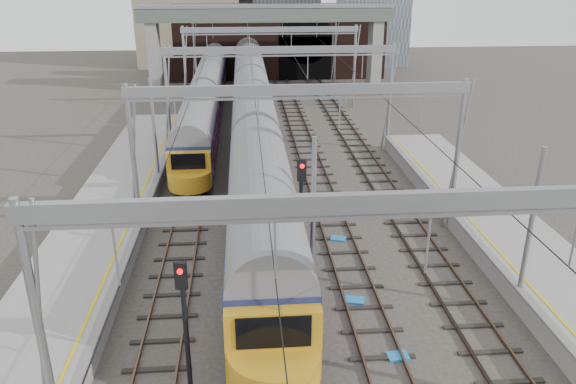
{
  "coord_description": "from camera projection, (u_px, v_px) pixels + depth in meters",
  "views": [
    {
      "loc": [
        -2.69,
        -18.74,
        13.08
      ],
      "look_at": [
        -0.57,
        7.76,
        2.4
      ],
      "focal_mm": 35.0,
      "sensor_mm": 36.0,
      "label": 1
    }
  ],
  "objects": [
    {
      "name": "equip_cover_a",
      "position": [
        398.0,
        356.0,
        20.22
      ],
      "size": [
        0.79,
        0.59,
        0.09
      ],
      "primitive_type": "cube",
      "rotation": [
        0.0,
        0.0,
        0.07
      ],
      "color": "blue",
      "rests_on": "ground"
    },
    {
      "name": "signal_near_left",
      "position": [
        184.0,
        313.0,
        17.3
      ],
      "size": [
        0.39,
        0.47,
        5.01
      ],
      "rotation": [
        0.0,
        0.0,
        -0.24
      ],
      "color": "black",
      "rests_on": "ground"
    },
    {
      "name": "overhead_line",
      "position": [
        281.0,
        66.0,
        39.84
      ],
      "size": [
        16.8,
        80.0,
        8.0
      ],
      "color": "gray",
      "rests_on": "ground"
    },
    {
      "name": "tracks",
      "position": [
        288.0,
        184.0,
        36.28
      ],
      "size": [
        14.4,
        80.0,
        0.22
      ],
      "color": "#4C3828",
      "rests_on": "ground"
    },
    {
      "name": "train_second",
      "position": [
        209.0,
        87.0,
        53.87
      ],
      "size": [
        2.66,
        46.21,
        4.63
      ],
      "color": "black",
      "rests_on": "ground"
    },
    {
      "name": "retaining_wall",
      "position": [
        275.0,
        44.0,
        68.93
      ],
      "size": [
        28.0,
        2.75,
        9.0
      ],
      "color": "black",
      "rests_on": "ground"
    },
    {
      "name": "overbridge",
      "position": [
        266.0,
        23.0,
        62.25
      ],
      "size": [
        28.0,
        3.0,
        9.25
      ],
      "color": "gray",
      "rests_on": "ground"
    },
    {
      "name": "platform_left",
      "position": [
        72.0,
        285.0,
        23.76
      ],
      "size": [
        4.32,
        55.0,
        1.12
      ],
      "color": "gray",
      "rests_on": "ground"
    },
    {
      "name": "ground",
      "position": [
        318.0,
        319.0,
        22.41
      ],
      "size": [
        160.0,
        160.0,
        0.0
      ],
      "primitive_type": "plane",
      "color": "#38332D",
      "rests_on": "ground"
    },
    {
      "name": "equip_cover_c",
      "position": [
        338.0,
        239.0,
        28.97
      ],
      "size": [
        0.9,
        0.75,
        0.09
      ],
      "primitive_type": "cube",
      "rotation": [
        0.0,
        0.0,
        -0.3
      ],
      "color": "blue",
      "rests_on": "ground"
    },
    {
      "name": "train_main",
      "position": [
        251.0,
        93.0,
        49.84
      ],
      "size": [
        3.08,
        71.19,
        5.21
      ],
      "color": "black",
      "rests_on": "ground"
    },
    {
      "name": "signal_near_centre",
      "position": [
        301.0,
        203.0,
        24.71
      ],
      "size": [
        0.42,
        0.49,
        5.5
      ],
      "rotation": [
        0.0,
        0.0,
        -0.25
      ],
      "color": "black",
      "rests_on": "ground"
    },
    {
      "name": "equip_cover_b",
      "position": [
        354.0,
        300.0,
        23.61
      ],
      "size": [
        0.94,
        0.77,
        0.1
      ],
      "primitive_type": "cube",
      "rotation": [
        0.0,
        0.0,
        -0.27
      ],
      "color": "blue",
      "rests_on": "ground"
    }
  ]
}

